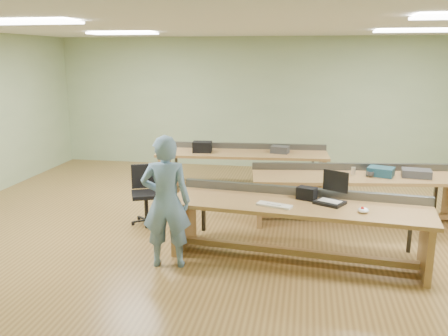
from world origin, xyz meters
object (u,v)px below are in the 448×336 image
(laptop_base, at_px, (330,203))
(parts_bin_grey, at_px, (416,173))
(workbench_back, at_px, (242,161))
(parts_bin_teal, at_px, (381,172))
(mug, at_px, (370,174))
(workbench_front, at_px, (298,217))
(task_chair, at_px, (146,202))
(drinks_can, at_px, (353,171))
(workbench_mid, at_px, (356,186))
(person, at_px, (166,202))
(camera_bag, at_px, (307,193))

(laptop_base, xyz_separation_m, parts_bin_grey, (1.37, 1.63, 0.04))
(workbench_back, distance_m, laptop_base, 3.46)
(laptop_base, distance_m, parts_bin_teal, 1.82)
(mug, bearing_deg, workbench_front, -124.58)
(task_chair, bearing_deg, drinks_can, -11.05)
(workbench_mid, bearing_deg, parts_bin_grey, -5.10)
(person, relative_size, parts_bin_grey, 3.86)
(workbench_mid, xyz_separation_m, parts_bin_grey, (0.89, 0.04, 0.24))
(task_chair, distance_m, drinks_can, 3.30)
(person, bearing_deg, parts_bin_grey, -156.36)
(task_chair, distance_m, parts_bin_teal, 3.71)
(workbench_mid, relative_size, task_chair, 3.71)
(parts_bin_teal, bearing_deg, laptop_base, -117.55)
(parts_bin_grey, bearing_deg, workbench_front, -136.73)
(workbench_mid, distance_m, task_chair, 3.33)
(laptop_base, xyz_separation_m, mug, (0.68, 1.52, 0.03))
(workbench_mid, height_order, workbench_back, same)
(drinks_can, bearing_deg, workbench_front, -116.61)
(person, xyz_separation_m, mug, (2.66, 2.04, -0.04))
(camera_bag, height_order, parts_bin_teal, camera_bag)
(parts_bin_teal, height_order, mug, parts_bin_teal)
(laptop_base, relative_size, drinks_can, 2.80)
(mug, xyz_separation_m, drinks_can, (-0.25, 0.08, 0.02))
(person, height_order, drinks_can, person)
(workbench_back, bearing_deg, drinks_can, -40.90)
(camera_bag, bearing_deg, workbench_front, -96.27)
(task_chair, height_order, parts_bin_teal, task_chair)
(workbench_front, distance_m, camera_bag, 0.34)
(person, xyz_separation_m, laptop_base, (1.99, 0.52, -0.06))
(person, relative_size, laptop_base, 4.85)
(parts_bin_teal, distance_m, mug, 0.20)
(drinks_can, bearing_deg, camera_bag, -116.30)
(parts_bin_grey, relative_size, mug, 3.86)
(workbench_front, height_order, parts_bin_grey, parts_bin_grey)
(workbench_mid, relative_size, parts_bin_teal, 8.81)
(workbench_back, distance_m, parts_bin_teal, 2.81)
(parts_bin_teal, relative_size, drinks_can, 3.12)
(laptop_base, distance_m, mug, 1.66)
(workbench_mid, bearing_deg, task_chair, -176.68)
(mug, bearing_deg, task_chair, -170.50)
(workbench_back, bearing_deg, laptop_base, -67.24)
(workbench_front, height_order, task_chair, task_chair)
(workbench_front, bearing_deg, parts_bin_teal, 59.34)
(laptop_base, relative_size, task_chair, 0.38)
(workbench_back, height_order, drinks_can, drinks_can)
(workbench_mid, xyz_separation_m, laptop_base, (-0.49, -1.59, 0.20))
(workbench_mid, bearing_deg, mug, -28.51)
(workbench_back, height_order, mug, workbench_back)
(laptop_base, bearing_deg, camera_bag, -178.39)
(task_chair, bearing_deg, workbench_back, 37.45)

